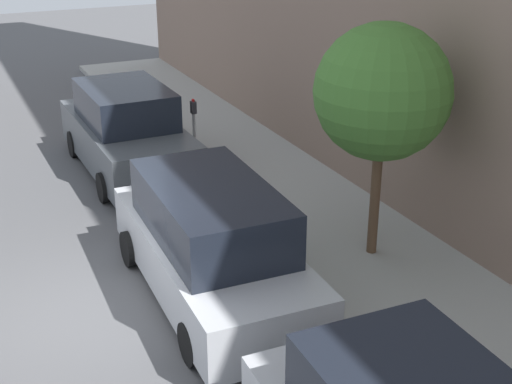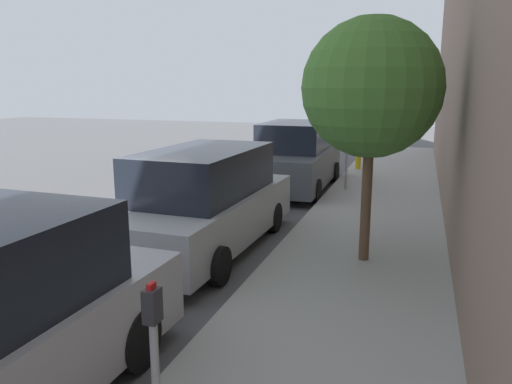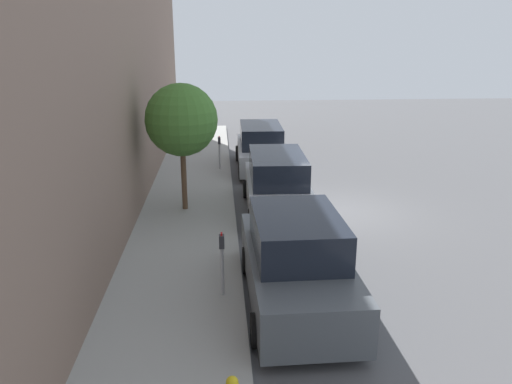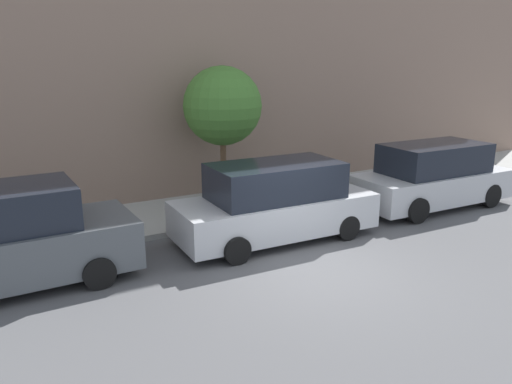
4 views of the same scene
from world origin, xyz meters
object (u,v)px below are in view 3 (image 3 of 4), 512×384
object	(u,v)px
parking_meter_near	(219,149)
parked_minivan_second	(277,184)
parking_meter_far	(222,257)
parked_minivan_nearest	(261,148)
parked_suv_third	(296,262)
street_tree	(181,120)

from	to	relation	value
parking_meter_near	parked_minivan_second	bearing A→B (deg)	109.79
parking_meter_far	parked_minivan_nearest	bearing A→B (deg)	-98.94
parked_minivan_nearest	parked_suv_third	bearing A→B (deg)	88.87
parking_meter_far	street_tree	size ratio (longest dim) A/B	0.36
parking_meter_far	street_tree	xyz separation A→B (m)	(1.14, -5.71, 1.97)
parked_minivan_second	parked_suv_third	distance (m)	5.86
parked_suv_third	street_tree	bearing A→B (deg)	-65.69
parked_minivan_second	parking_meter_near	xyz separation A→B (m)	(1.82, -5.04, 0.08)
parked_minivan_second	street_tree	bearing A→B (deg)	-1.04
parked_suv_third	parking_meter_far	world-z (taller)	parked_suv_third
parked_suv_third	street_tree	world-z (taller)	street_tree
parked_minivan_nearest	parking_meter_far	size ratio (longest dim) A/B	3.51
parked_suv_third	parked_minivan_second	bearing A→B (deg)	-92.79
street_tree	parked_minivan_second	bearing A→B (deg)	178.96
parked_minivan_second	parking_meter_far	bearing A→B (deg)	72.21
parked_minivan_second	parking_meter_far	size ratio (longest dim) A/B	3.51
parked_minivan_second	parking_meter_far	xyz separation A→B (m)	(1.82, 5.66, 0.09)
parking_meter_near	street_tree	distance (m)	5.49
parked_minivan_nearest	parked_suv_third	distance (m)	11.34
parked_minivan_second	street_tree	xyz separation A→B (m)	(2.95, -0.05, 2.07)
parked_minivan_nearest	parking_meter_far	xyz separation A→B (m)	(1.75, 11.14, 0.10)
parking_meter_near	street_tree	world-z (taller)	street_tree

